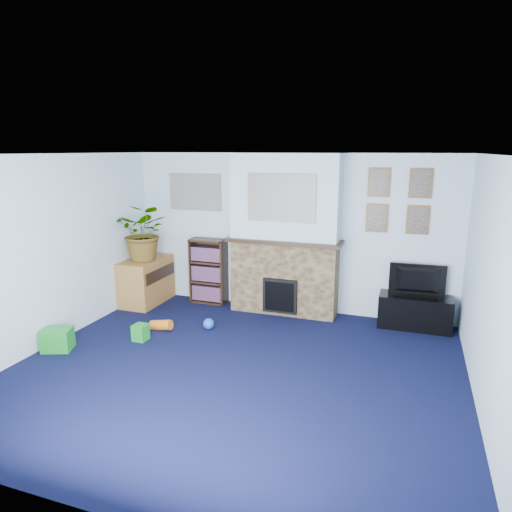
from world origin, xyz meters
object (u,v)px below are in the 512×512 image
at_px(television, 417,281).
at_px(bookshelf, 209,272).
at_px(tv_stand, 415,312).
at_px(sideboard, 146,282).

bearing_deg(television, bookshelf, -3.43).
distance_m(tv_stand, television, 0.46).
distance_m(tv_stand, bookshelf, 3.21).
bearing_deg(bookshelf, television, -1.01).
bearing_deg(tv_stand, television, 90.00).
bearing_deg(television, sideboard, 1.72).
relative_size(bookshelf, sideboard, 1.12).
distance_m(tv_stand, sideboard, 4.16).
height_order(television, sideboard, television).
xyz_separation_m(tv_stand, sideboard, (-4.15, -0.28, 0.12)).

